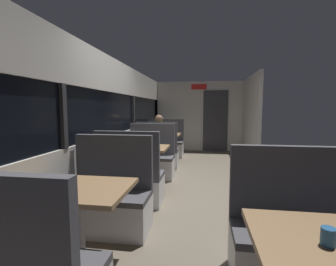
{
  "coord_description": "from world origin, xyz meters",
  "views": [
    {
      "loc": [
        0.18,
        -3.98,
        1.42
      ],
      "look_at": [
        -0.59,
        1.19,
        0.88
      ],
      "focal_mm": 25.82,
      "sensor_mm": 36.0,
      "label": 1
    }
  ],
  "objects_px": {
    "bench_mid_window_facing_end": "(130,181)",
    "bench_far_window_facing_end": "(158,154)",
    "dining_table_far_window": "(163,138)",
    "dining_table_near_window": "(78,198)",
    "bench_far_window_facing_entry": "(167,145)",
    "seated_passenger": "(159,145)",
    "bench_front_aisle_facing_entry": "(291,243)",
    "dining_table_mid_window": "(142,152)",
    "coffee_cup_secondary": "(145,144)",
    "bench_mid_window_facing_entry": "(151,161)",
    "bench_near_window_facing_entry": "(110,202)",
    "coffee_cup_primary": "(328,237)"
  },
  "relations": [
    {
      "from": "bench_far_window_facing_entry",
      "to": "bench_near_window_facing_entry",
      "type": "bearing_deg",
      "value": -90.0
    },
    {
      "from": "dining_table_near_window",
      "to": "seated_passenger",
      "type": "xyz_separation_m",
      "value": [
        0.0,
        3.78,
        -0.1
      ]
    },
    {
      "from": "dining_table_mid_window",
      "to": "bench_front_aisle_facing_entry",
      "type": "distance_m",
      "value": 2.78
    },
    {
      "from": "bench_mid_window_facing_end",
      "to": "bench_front_aisle_facing_entry",
      "type": "relative_size",
      "value": 1.0
    },
    {
      "from": "bench_mid_window_facing_entry",
      "to": "dining_table_mid_window",
      "type": "bearing_deg",
      "value": -90.0
    },
    {
      "from": "bench_far_window_facing_entry",
      "to": "coffee_cup_primary",
      "type": "height_order",
      "value": "bench_far_window_facing_entry"
    },
    {
      "from": "dining_table_mid_window",
      "to": "dining_table_far_window",
      "type": "distance_m",
      "value": 2.21
    },
    {
      "from": "dining_table_mid_window",
      "to": "dining_table_far_window",
      "type": "xyz_separation_m",
      "value": [
        0.0,
        2.21,
        0.0
      ]
    },
    {
      "from": "bench_near_window_facing_entry",
      "to": "seated_passenger",
      "type": "bearing_deg",
      "value": 90.0
    },
    {
      "from": "bench_far_window_facing_entry",
      "to": "bench_front_aisle_facing_entry",
      "type": "distance_m",
      "value": 5.32
    },
    {
      "from": "bench_mid_window_facing_end",
      "to": "bench_far_window_facing_end",
      "type": "xyz_separation_m",
      "value": [
        0.0,
        2.21,
        0.0
      ]
    },
    {
      "from": "bench_mid_window_facing_entry",
      "to": "bench_far_window_facing_end",
      "type": "xyz_separation_m",
      "value": [
        0.0,
        0.81,
        0.0
      ]
    },
    {
      "from": "bench_far_window_facing_entry",
      "to": "dining_table_mid_window",
      "type": "bearing_deg",
      "value": -90.0
    },
    {
      "from": "bench_near_window_facing_entry",
      "to": "seated_passenger",
      "type": "distance_m",
      "value": 3.09
    },
    {
      "from": "bench_far_window_facing_end",
      "to": "seated_passenger",
      "type": "height_order",
      "value": "seated_passenger"
    },
    {
      "from": "coffee_cup_secondary",
      "to": "bench_mid_window_facing_end",
      "type": "bearing_deg",
      "value": -93.57
    },
    {
      "from": "bench_mid_window_facing_end",
      "to": "bench_mid_window_facing_entry",
      "type": "relative_size",
      "value": 1.0
    },
    {
      "from": "bench_near_window_facing_entry",
      "to": "dining_table_far_window",
      "type": "relative_size",
      "value": 1.22
    },
    {
      "from": "bench_mid_window_facing_end",
      "to": "coffee_cup_secondary",
      "type": "height_order",
      "value": "bench_mid_window_facing_end"
    },
    {
      "from": "coffee_cup_primary",
      "to": "dining_table_near_window",
      "type": "bearing_deg",
      "value": 159.07
    },
    {
      "from": "coffee_cup_primary",
      "to": "coffee_cup_secondary",
      "type": "height_order",
      "value": "same"
    },
    {
      "from": "bench_near_window_facing_entry",
      "to": "coffee_cup_secondary",
      "type": "relative_size",
      "value": 12.22
    },
    {
      "from": "bench_far_window_facing_entry",
      "to": "seated_passenger",
      "type": "height_order",
      "value": "seated_passenger"
    },
    {
      "from": "bench_near_window_facing_entry",
      "to": "bench_far_window_facing_end",
      "type": "distance_m",
      "value": 3.01
    },
    {
      "from": "dining_table_mid_window",
      "to": "bench_far_window_facing_entry",
      "type": "relative_size",
      "value": 0.82
    },
    {
      "from": "bench_mid_window_facing_entry",
      "to": "dining_table_near_window",
      "type": "bearing_deg",
      "value": -90.0
    },
    {
      "from": "bench_mid_window_facing_end",
      "to": "dining_table_far_window",
      "type": "height_order",
      "value": "bench_mid_window_facing_end"
    },
    {
      "from": "bench_front_aisle_facing_entry",
      "to": "coffee_cup_primary",
      "type": "height_order",
      "value": "bench_front_aisle_facing_entry"
    },
    {
      "from": "bench_far_window_facing_end",
      "to": "bench_far_window_facing_entry",
      "type": "bearing_deg",
      "value": 90.0
    },
    {
      "from": "dining_table_near_window",
      "to": "bench_far_window_facing_end",
      "type": "height_order",
      "value": "bench_far_window_facing_end"
    },
    {
      "from": "bench_far_window_facing_entry",
      "to": "bench_far_window_facing_end",
      "type": "bearing_deg",
      "value": -90.0
    },
    {
      "from": "bench_mid_window_facing_end",
      "to": "bench_far_window_facing_end",
      "type": "bearing_deg",
      "value": 90.0
    },
    {
      "from": "dining_table_far_window",
      "to": "bench_front_aisle_facing_entry",
      "type": "relative_size",
      "value": 0.82
    },
    {
      "from": "dining_table_near_window",
      "to": "seated_passenger",
      "type": "height_order",
      "value": "seated_passenger"
    },
    {
      "from": "bench_mid_window_facing_entry",
      "to": "bench_front_aisle_facing_entry",
      "type": "distance_m",
      "value": 3.33
    },
    {
      "from": "bench_near_window_facing_entry",
      "to": "dining_table_far_window",
      "type": "height_order",
      "value": "bench_near_window_facing_entry"
    },
    {
      "from": "bench_far_window_facing_entry",
      "to": "coffee_cup_secondary",
      "type": "distance_m",
      "value": 2.89
    },
    {
      "from": "seated_passenger",
      "to": "coffee_cup_primary",
      "type": "height_order",
      "value": "seated_passenger"
    },
    {
      "from": "dining_table_near_window",
      "to": "bench_far_window_facing_entry",
      "type": "xyz_separation_m",
      "value": [
        0.0,
        5.11,
        -0.31
      ]
    },
    {
      "from": "dining_table_mid_window",
      "to": "bench_mid_window_facing_entry",
      "type": "bearing_deg",
      "value": 90.0
    },
    {
      "from": "dining_table_mid_window",
      "to": "bench_far_window_facing_entry",
      "type": "distance_m",
      "value": 2.92
    },
    {
      "from": "dining_table_mid_window",
      "to": "coffee_cup_primary",
      "type": "xyz_separation_m",
      "value": [
        1.69,
        -2.85,
        0.15
      ]
    },
    {
      "from": "bench_far_window_facing_end",
      "to": "seated_passenger",
      "type": "distance_m",
      "value": 0.22
    },
    {
      "from": "seated_passenger",
      "to": "dining_table_mid_window",
      "type": "bearing_deg",
      "value": -90.0
    },
    {
      "from": "dining_table_mid_window",
      "to": "coffee_cup_secondary",
      "type": "relative_size",
      "value": 10.0
    },
    {
      "from": "bench_mid_window_facing_end",
      "to": "bench_front_aisle_facing_entry",
      "type": "bearing_deg",
      "value": -38.16
    },
    {
      "from": "bench_far_window_facing_end",
      "to": "coffee_cup_primary",
      "type": "xyz_separation_m",
      "value": [
        1.69,
        -4.36,
        0.46
      ]
    },
    {
      "from": "coffee_cup_secondary",
      "to": "dining_table_far_window",
      "type": "bearing_deg",
      "value": 91.24
    },
    {
      "from": "dining_table_far_window",
      "to": "coffee_cup_primary",
      "type": "xyz_separation_m",
      "value": [
        1.69,
        -5.06,
        0.15
      ]
    },
    {
      "from": "dining_table_far_window",
      "to": "bench_far_window_facing_entry",
      "type": "distance_m",
      "value": 0.77
    }
  ]
}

